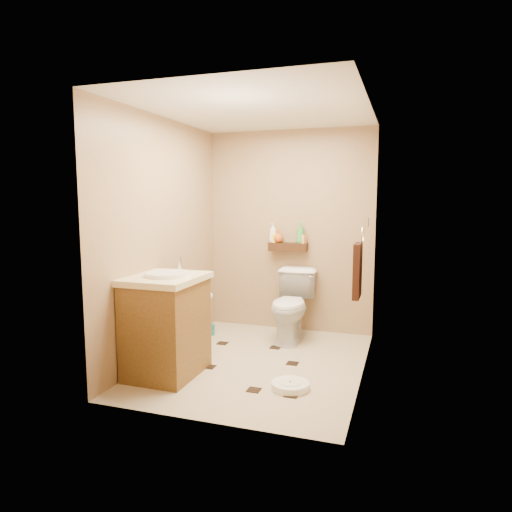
% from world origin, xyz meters
% --- Properties ---
extents(ground, '(2.50, 2.50, 0.00)m').
position_xyz_m(ground, '(0.00, 0.00, 0.00)').
color(ground, '#C5AB90').
rests_on(ground, ground).
extents(wall_back, '(2.00, 0.04, 2.40)m').
position_xyz_m(wall_back, '(0.00, 1.25, 1.20)').
color(wall_back, '#A27F5D').
rests_on(wall_back, ground).
extents(wall_front, '(2.00, 0.04, 2.40)m').
position_xyz_m(wall_front, '(0.00, -1.25, 1.20)').
color(wall_front, '#A27F5D').
rests_on(wall_front, ground).
extents(wall_left, '(0.04, 2.50, 2.40)m').
position_xyz_m(wall_left, '(-1.00, 0.00, 1.20)').
color(wall_left, '#A27F5D').
rests_on(wall_left, ground).
extents(wall_right, '(0.04, 2.50, 2.40)m').
position_xyz_m(wall_right, '(1.00, 0.00, 1.20)').
color(wall_right, '#A27F5D').
rests_on(wall_right, ground).
extents(ceiling, '(2.00, 2.50, 0.02)m').
position_xyz_m(ceiling, '(0.00, 0.00, 2.40)').
color(ceiling, silver).
rests_on(ceiling, wall_back).
extents(wall_shelf, '(0.46, 0.14, 0.10)m').
position_xyz_m(wall_shelf, '(0.00, 1.17, 1.02)').
color(wall_shelf, '#3C2010').
rests_on(wall_shelf, wall_back).
extents(floor_accents, '(1.16, 1.22, 0.01)m').
position_xyz_m(floor_accents, '(0.01, -0.08, 0.00)').
color(floor_accents, black).
rests_on(floor_accents, ground).
extents(toilet, '(0.45, 0.78, 0.78)m').
position_xyz_m(toilet, '(0.13, 0.83, 0.39)').
color(toilet, white).
rests_on(toilet, ground).
extents(vanity, '(0.62, 0.75, 1.05)m').
position_xyz_m(vanity, '(-0.70, -0.52, 0.47)').
color(vanity, brown).
rests_on(vanity, ground).
extents(bathroom_scale, '(0.39, 0.39, 0.06)m').
position_xyz_m(bathroom_scale, '(0.45, -0.51, 0.03)').
color(bathroom_scale, white).
rests_on(bathroom_scale, ground).
extents(toilet_brush, '(0.12, 0.12, 0.51)m').
position_xyz_m(toilet_brush, '(-0.82, 0.69, 0.18)').
color(toilet_brush, '#1B6A6D').
rests_on(toilet_brush, ground).
extents(towel_ring, '(0.12, 0.30, 0.76)m').
position_xyz_m(towel_ring, '(0.91, 0.25, 0.95)').
color(towel_ring, silver).
rests_on(towel_ring, wall_right).
extents(toilet_paper, '(0.12, 0.11, 0.12)m').
position_xyz_m(toilet_paper, '(-0.94, 0.65, 0.60)').
color(toilet_paper, white).
rests_on(toilet_paper, wall_left).
extents(bottle_a, '(0.13, 0.13, 0.23)m').
position_xyz_m(bottle_a, '(-0.19, 1.17, 1.19)').
color(bottle_a, white).
rests_on(bottle_a, wall_shelf).
extents(bottle_b, '(0.10, 0.10, 0.16)m').
position_xyz_m(bottle_b, '(-0.17, 1.17, 1.15)').
color(bottle_b, '#FFF435').
rests_on(bottle_b, wall_shelf).
extents(bottle_c, '(0.15, 0.15, 0.16)m').
position_xyz_m(bottle_c, '(-0.12, 1.17, 1.15)').
color(bottle_c, '#CA5317').
rests_on(bottle_c, wall_shelf).
extents(bottle_d, '(0.10, 0.10, 0.24)m').
position_xyz_m(bottle_d, '(0.15, 1.17, 1.19)').
color(bottle_d, green).
rests_on(bottle_d, wall_shelf).
extents(bottle_e, '(0.08, 0.09, 0.15)m').
position_xyz_m(bottle_e, '(0.17, 1.17, 1.15)').
color(bottle_e, '#FF8F54').
rests_on(bottle_e, wall_shelf).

